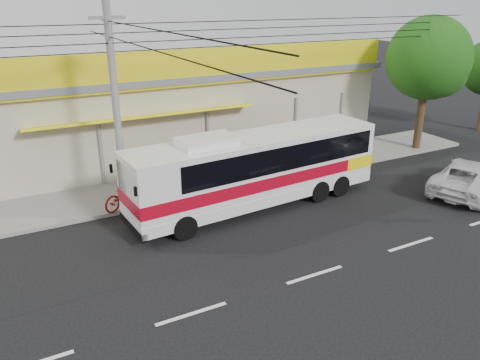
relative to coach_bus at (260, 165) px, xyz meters
The scene contains 9 objects.
ground 3.36m from the coach_bus, 111.74° to the right, with size 120.00×120.00×0.00m, color black.
sidewalk 3.85m from the coach_bus, 107.86° to the left, with size 30.00×3.20×0.15m, color gray.
lane_markings 5.56m from the coach_bus, 101.66° to the right, with size 50.00×0.12×0.01m, color silver, non-canonical shape.
storefront_building 8.94m from the coach_bus, 96.91° to the left, with size 22.60×9.20×5.70m.
coach_bus is the anchor object (origin of this frame).
motorbike_red 5.35m from the coach_bus, 157.41° to the left, with size 0.72×2.07×1.09m, color maroon.
white_car 9.15m from the coach_bus, 19.05° to the right, with size 2.26×4.91×1.36m, color silver.
utility_pole 7.14m from the coach_bus, 163.11° to the left, with size 34.00×14.00×7.97m.
tree_near 11.90m from the coach_bus, 11.11° to the left, with size 4.23×4.23×7.01m.
Camera 1 is at (-7.62, -12.12, 7.82)m, focal length 35.00 mm.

